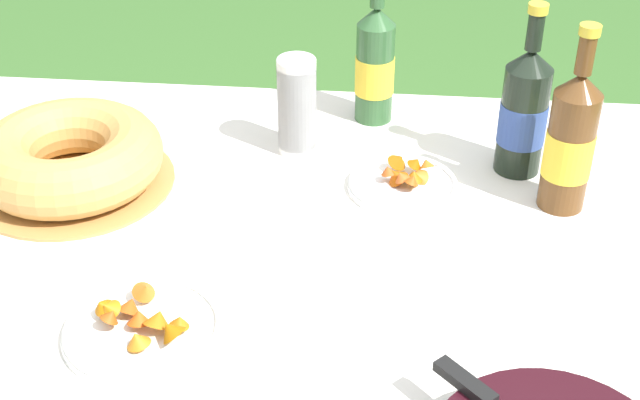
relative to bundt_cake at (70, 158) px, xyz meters
The scene contains 9 objects.
garden_table 0.50m from the bundt_cake, 25.32° to the right, with size 1.58×1.23×0.74m.
tablecloth 0.49m from the bundt_cake, 25.32° to the right, with size 1.59×1.24×0.10m.
bundt_cake is the anchor object (origin of this frame).
cup_stack 0.42m from the bundt_cake, 22.13° to the left, with size 0.07×0.07×0.19m.
cider_bottle_green 0.60m from the bundt_cake, 30.00° to the left, with size 0.08×0.08×0.32m.
cider_bottle_amber 0.86m from the bundt_cake, ahead, with size 0.08×0.08×0.33m.
juice_bottle_red 0.80m from the bundt_cake, ahead, with size 0.09×0.09×0.32m.
snack_plate_near 0.44m from the bundt_cake, 58.94° to the right, with size 0.23×0.23×0.06m.
snack_plate_left 0.59m from the bundt_cake, ahead, with size 0.20×0.20×0.06m.
Camera 1 is at (0.13, -1.09, 1.59)m, focal length 50.00 mm.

